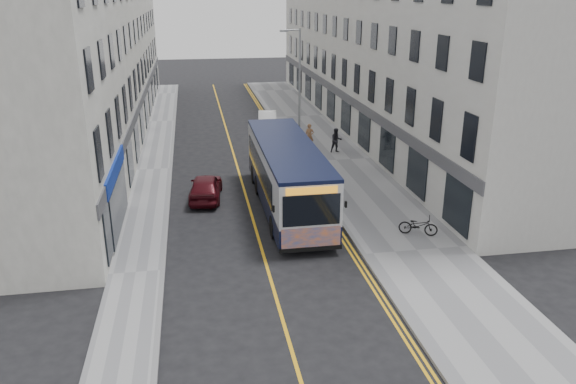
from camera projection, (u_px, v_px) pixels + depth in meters
name	position (u px, v px, depth m)	size (l,w,h in m)	color
ground	(262.00, 251.00, 23.26)	(140.00, 140.00, 0.00)	black
pavement_east	(336.00, 161.00, 35.37)	(4.50, 64.00, 0.12)	gray
pavement_west	(154.00, 170.00, 33.56)	(2.00, 64.00, 0.12)	gray
kerb_east	(301.00, 162.00, 35.00)	(0.18, 64.00, 0.13)	slate
kerb_west	(171.00, 169.00, 33.72)	(0.18, 64.00, 0.13)	slate
road_centre_line	(237.00, 166.00, 34.38)	(0.12, 64.00, 0.01)	#EEA815
road_dbl_yellow_inner	(294.00, 164.00, 34.95)	(0.10, 64.00, 0.01)	#EEA815
road_dbl_yellow_outer	(297.00, 163.00, 34.98)	(0.10, 64.00, 0.01)	#EEA815
terrace_east	(376.00, 42.00, 42.36)	(6.00, 46.00, 13.00)	silver
terrace_west	(94.00, 46.00, 39.08)	(6.00, 46.00, 13.00)	silver
streetlamp	(298.00, 88.00, 35.42)	(1.32, 0.18, 8.00)	gray
city_bus	(287.00, 174.00, 27.23)	(2.63, 11.28, 3.28)	black
bicycle	(418.00, 225.00, 24.38)	(0.58, 1.67, 0.88)	black
pedestrian_near	(309.00, 136.00, 37.64)	(0.61, 0.40, 1.67)	brown
pedestrian_far	(336.00, 140.00, 36.69)	(0.78, 0.61, 1.61)	black
car_white	(267.00, 120.00, 43.61)	(1.38, 3.96, 1.30)	silver
car_maroon	(206.00, 187.00, 28.83)	(1.57, 3.90, 1.33)	#460B12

